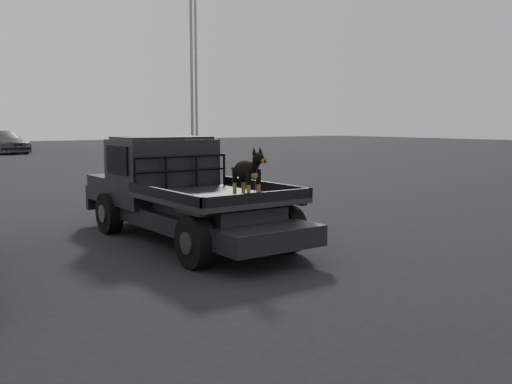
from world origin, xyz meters
TOP-DOWN VIEW (x-y plane):
  - ground at (0.00, 0.00)m, footprint 120.00×120.00m
  - flatbed_ute at (0.38, 2.10)m, footprint 2.00×5.40m
  - ute_cab at (0.38, 3.05)m, footprint 1.72×1.30m
  - headache_rack at (0.38, 2.30)m, footprint 1.80×0.08m
  - dog at (0.48, 0.46)m, footprint 0.32×0.60m
  - distant_car_b at (4.22, 34.66)m, footprint 3.08×5.56m
  - floodlight_mid at (13.40, 25.01)m, footprint 1.08×0.28m
  - floodlight_far at (16.18, 29.31)m, footprint 1.08×0.28m

SIDE VIEW (x-z plane):
  - ground at x=0.00m, z-range 0.00..0.00m
  - flatbed_ute at x=0.38m, z-range 0.00..0.92m
  - distant_car_b at x=4.22m, z-range 0.00..1.52m
  - headache_rack at x=0.38m, z-range 0.92..1.47m
  - dog at x=0.48m, z-range 0.92..1.66m
  - ute_cab at x=0.38m, z-range 0.92..1.80m
  - floodlight_mid at x=13.40m, z-range 0.60..14.81m
  - floodlight_far at x=16.18m, z-range 0.60..15.71m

